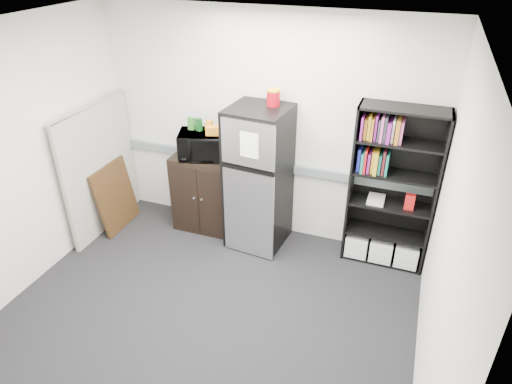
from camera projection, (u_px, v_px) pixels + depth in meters
floor at (206, 316)px, 4.56m from camera, size 4.00×4.00×0.00m
wall_back at (264, 128)px, 5.32m from camera, size 4.00×0.02×2.70m
wall_right at (446, 249)px, 3.29m from camera, size 0.02×3.50×2.70m
wall_left at (14, 165)px, 4.49m from camera, size 0.02×3.50×2.70m
ceiling at (185, 36)px, 3.22m from camera, size 4.00×3.50×0.02m
electrical_raceway at (263, 164)px, 5.51m from camera, size 3.92×0.05×0.10m
wall_note at (236, 109)px, 5.32m from camera, size 0.14×0.00×0.10m
bookshelf at (392, 191)px, 4.92m from camera, size 0.90×0.34×1.85m
cubicle_partition at (100, 169)px, 5.60m from camera, size 0.06×1.30×1.62m
cabinet at (207, 192)px, 5.74m from camera, size 0.79×0.52×0.99m
microwave at (204, 145)px, 5.40m from camera, size 0.67×0.56×0.32m
snack_box_a at (191, 124)px, 5.36m from camera, size 0.07×0.05×0.15m
snack_box_b at (199, 125)px, 5.33m from camera, size 0.08×0.07×0.15m
snack_box_c at (209, 126)px, 5.29m from camera, size 0.07×0.06×0.14m
snack_bag at (214, 130)px, 5.24m from camera, size 0.20×0.15×0.10m
refrigerator at (258, 179)px, 5.28m from camera, size 0.70×0.73×1.71m
coffee_can at (273, 96)px, 4.87m from camera, size 0.15×0.15×0.20m
framed_poster at (116, 196)px, 5.78m from camera, size 0.18×0.66×0.85m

